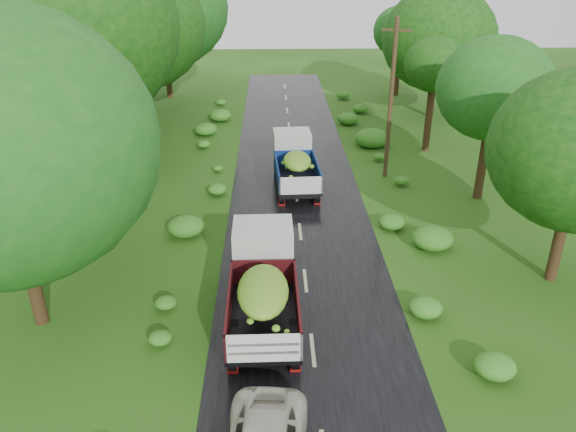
{
  "coord_description": "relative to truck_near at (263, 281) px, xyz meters",
  "views": [
    {
      "loc": [
        -1.18,
        -9.86,
        11.39
      ],
      "look_at": [
        -0.59,
        10.11,
        1.7
      ],
      "focal_mm": 35.0,
      "sensor_mm": 36.0,
      "label": 1
    }
  ],
  "objects": [
    {
      "name": "road",
      "position": [
        1.53,
        -0.78,
        -1.44
      ],
      "size": [
        6.5,
        80.0,
        0.02
      ],
      "primitive_type": "cube",
      "color": "black",
      "rests_on": "ground"
    },
    {
      "name": "road_lines",
      "position": [
        1.53,
        0.22,
        -1.42
      ],
      "size": [
        0.12,
        69.6,
        0.0
      ],
      "color": "#BFB78C",
      "rests_on": "road"
    },
    {
      "name": "truck_near",
      "position": [
        0.0,
        0.0,
        0.0
      ],
      "size": [
        2.23,
        6.11,
        2.56
      ],
      "rotation": [
        0.0,
        0.0,
        0.01
      ],
      "color": "black",
      "rests_on": "ground"
    },
    {
      "name": "truck_far",
      "position": [
        1.51,
        11.53,
        -0.09
      ],
      "size": [
        2.29,
        5.78,
        2.39
      ],
      "rotation": [
        0.0,
        0.0,
        0.05
      ],
      "color": "black",
      "rests_on": "ground"
    },
    {
      "name": "utility_pole",
      "position": [
        6.46,
        12.62,
        2.81
      ],
      "size": [
        1.39,
        0.59,
        8.26
      ],
      "rotation": [
        0.0,
        0.0,
        -0.35
      ],
      "color": "#382616",
      "rests_on": "ground"
    },
    {
      "name": "trees_left",
      "position": [
        -8.89,
        16.92,
        5.23
      ],
      "size": [
        7.81,
        35.03,
        9.81
      ],
      "color": "black",
      "rests_on": "ground"
    },
    {
      "name": "trees_right",
      "position": [
        11.02,
        16.53,
        3.79
      ],
      "size": [
        5.52,
        31.98,
        7.27
      ],
      "color": "black",
      "rests_on": "ground"
    },
    {
      "name": "shrubs",
      "position": [
        1.53,
        8.22,
        -1.1
      ],
      "size": [
        11.9,
        44.0,
        0.7
      ],
      "color": "#266919",
      "rests_on": "ground"
    }
  ]
}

